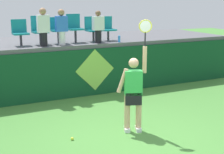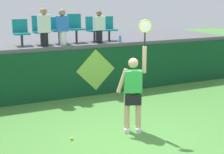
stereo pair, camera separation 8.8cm
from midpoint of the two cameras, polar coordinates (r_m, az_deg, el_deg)
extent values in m
plane|color=#478438|center=(7.47, 3.15, -10.14)|extent=(40.00, 40.00, 0.00)
cube|color=#0F4223|center=(10.30, -6.33, 0.60)|extent=(11.75, 0.20, 1.44)
cube|color=#56565B|center=(11.59, -8.99, 5.84)|extent=(11.75, 3.13, 0.12)
cube|color=white|center=(7.83, 2.18, -8.68)|extent=(0.21, 0.29, 0.08)
cube|color=white|center=(7.86, 4.09, -8.61)|extent=(0.21, 0.29, 0.08)
cylinder|color=#DBAD84|center=(7.69, 2.21, -6.00)|extent=(0.13, 0.13, 0.85)
cylinder|color=#DBAD84|center=(7.72, 4.14, -5.94)|extent=(0.13, 0.13, 0.85)
cube|color=black|center=(7.60, 3.21, -3.50)|extent=(0.42, 0.34, 0.28)
cube|color=green|center=(7.51, 3.24, -0.95)|extent=(0.43, 0.34, 0.54)
sphere|color=#DBAD84|center=(7.41, 3.29, 2.34)|extent=(0.22, 0.22, 0.22)
cylinder|color=#DBAD84|center=(7.47, 1.42, -0.62)|extent=(0.27, 0.18, 0.55)
cylinder|color=#DBAD84|center=(7.43, 5.13, 2.89)|extent=(0.09, 0.09, 0.58)
cylinder|color=black|center=(7.37, 5.20, 6.26)|extent=(0.03, 0.03, 0.30)
torus|color=gold|center=(7.34, 5.25, 8.43)|extent=(0.27, 0.12, 0.28)
ellipsoid|color=silver|center=(7.34, 5.25, 8.43)|extent=(0.23, 0.10, 0.24)
sphere|color=#D1E533|center=(7.40, -6.98, -10.16)|extent=(0.07, 0.07, 0.07)
cylinder|color=#338CE5|center=(10.84, 0.97, 6.37)|extent=(0.07, 0.07, 0.21)
cylinder|color=#38383D|center=(10.36, -15.16, 5.93)|extent=(0.07, 0.07, 0.33)
cube|color=#147F89|center=(10.34, -15.23, 6.97)|extent=(0.44, 0.42, 0.05)
cube|color=#147F89|center=(10.50, -15.50, 8.23)|extent=(0.44, 0.04, 0.38)
cylinder|color=#38383D|center=(10.48, -12.05, 6.24)|extent=(0.07, 0.07, 0.35)
cube|color=#147F89|center=(10.46, -12.11, 7.34)|extent=(0.44, 0.42, 0.05)
cube|color=#147F89|center=(10.62, -12.43, 8.76)|extent=(0.44, 0.04, 0.45)
cylinder|color=#38383D|center=(10.62, -9.14, 6.53)|extent=(0.07, 0.07, 0.38)
cube|color=#147F89|center=(10.60, -9.18, 7.67)|extent=(0.44, 0.42, 0.05)
cube|color=#147F89|center=(10.77, -9.52, 8.86)|extent=(0.44, 0.04, 0.37)
cylinder|color=#38383D|center=(10.80, -6.33, 6.76)|extent=(0.07, 0.07, 0.39)
cube|color=#147F89|center=(10.77, -6.36, 7.93)|extent=(0.44, 0.42, 0.05)
cube|color=#147F89|center=(10.93, -6.73, 9.27)|extent=(0.44, 0.04, 0.44)
cylinder|color=#38383D|center=(11.02, -3.33, 6.77)|extent=(0.07, 0.07, 0.33)
cube|color=#147F89|center=(11.00, -3.35, 7.74)|extent=(0.44, 0.42, 0.05)
cube|color=#147F89|center=(11.15, -3.75, 9.00)|extent=(0.44, 0.04, 0.41)
cylinder|color=#38383D|center=(11.23, -0.86, 6.91)|extent=(0.07, 0.07, 0.33)
cube|color=#147F89|center=(11.21, -0.87, 7.86)|extent=(0.44, 0.42, 0.05)
cube|color=#147F89|center=(11.36, -1.28, 9.07)|extent=(0.44, 0.04, 0.40)
cylinder|color=white|center=(10.30, -8.58, 6.41)|extent=(0.20, 0.20, 0.40)
cube|color=blue|center=(10.26, -8.67, 8.78)|extent=(0.34, 0.20, 0.45)
sphere|color=#A87A56|center=(10.24, -8.73, 10.58)|extent=(0.20, 0.20, 0.20)
cylinder|color=black|center=(10.11, -11.53, 6.15)|extent=(0.20, 0.20, 0.40)
cube|color=white|center=(10.07, -11.64, 8.68)|extent=(0.34, 0.20, 0.50)
sphere|color=#A87A56|center=(10.05, -11.74, 10.66)|extent=(0.20, 0.20, 0.20)
cylinder|color=black|center=(10.67, -2.54, 6.75)|extent=(0.20, 0.20, 0.40)
cube|color=white|center=(10.63, -2.57, 8.95)|extent=(0.34, 0.20, 0.42)
sphere|color=brown|center=(10.61, -2.58, 10.55)|extent=(0.17, 0.17, 0.17)
cube|color=#0F4223|center=(10.59, -3.04, -3.00)|extent=(0.90, 0.01, 0.00)
plane|color=#8CC64C|center=(10.40, -3.08, 1.18)|extent=(1.27, 0.00, 1.27)
camera|label=1|loc=(0.04, -90.31, -0.07)|focal=54.87mm
camera|label=2|loc=(0.04, 89.69, 0.07)|focal=54.87mm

